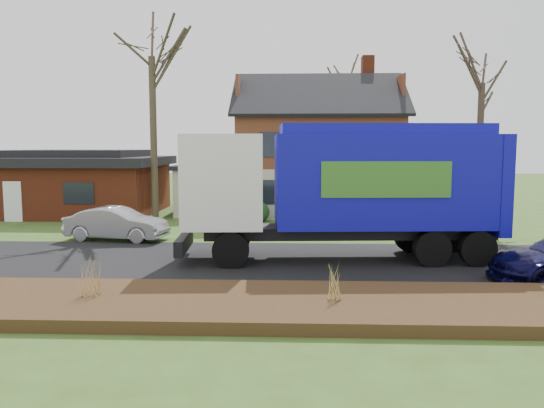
{
  "coord_description": "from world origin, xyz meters",
  "views": [
    {
      "loc": [
        0.57,
        -17.58,
        3.91
      ],
      "look_at": [
        -0.23,
        2.5,
        1.72
      ],
      "focal_mm": 35.0,
      "sensor_mm": 36.0,
      "label": 1
    }
  ],
  "objects": [
    {
      "name": "road",
      "position": [
        0.0,
        0.0,
        0.01
      ],
      "size": [
        80.0,
        7.0,
        0.02
      ],
      "primitive_type": "cube",
      "color": "black",
      "rests_on": "ground"
    },
    {
      "name": "grass_clump_west",
      "position": [
        -4.32,
        -5.16,
        0.77
      ],
      "size": [
        0.35,
        0.29,
        0.93
      ],
      "color": "tan",
      "rests_on": "mulch_verge"
    },
    {
      "name": "tree_back",
      "position": [
        4.59,
        22.7,
        9.74
      ],
      "size": [
        3.69,
        3.69,
        11.69
      ],
      "color": "#463B2A",
      "rests_on": "ground"
    },
    {
      "name": "tree_front_west",
      "position": [
        -6.7,
        9.9,
        9.72
      ],
      "size": [
        3.97,
        3.97,
        11.8
      ],
      "color": "#463C2A",
      "rests_on": "ground"
    },
    {
      "name": "grass_clump_mid",
      "position": [
        1.54,
        -5.25,
        0.73
      ],
      "size": [
        0.3,
        0.25,
        0.85
      ],
      "color": "tan",
      "rests_on": "mulch_verge"
    },
    {
      "name": "main_house",
      "position": [
        1.49,
        13.91,
        4.03
      ],
      "size": [
        12.95,
        8.95,
        9.26
      ],
      "color": "beige",
      "rests_on": "ground"
    },
    {
      "name": "tree_front_east",
      "position": [
        9.84,
        9.31,
        8.14
      ],
      "size": [
        3.6,
        3.6,
        10.01
      ],
      "color": "#3E3025",
      "rests_on": "ground"
    },
    {
      "name": "silver_sedan",
      "position": [
        -6.79,
        4.03,
        0.69
      ],
      "size": [
        4.38,
        2.05,
        1.39
      ],
      "primitive_type": "imported",
      "rotation": [
        0.0,
        0.0,
        1.43
      ],
      "color": "#9C9EA3",
      "rests_on": "ground"
    },
    {
      "name": "mulch_verge",
      "position": [
        0.0,
        -5.3,
        0.15
      ],
      "size": [
        80.0,
        3.5,
        0.3
      ],
      "primitive_type": "cube",
      "color": "#311C10",
      "rests_on": "ground"
    },
    {
      "name": "ground",
      "position": [
        0.0,
        0.0,
        0.0
      ],
      "size": [
        120.0,
        120.0,
        0.0
      ],
      "primitive_type": "plane",
      "color": "#354E1A",
      "rests_on": "ground"
    },
    {
      "name": "garbage_truck",
      "position": [
        2.44,
        0.59,
        2.68
      ],
      "size": [
        11.01,
        3.61,
        4.65
      ],
      "rotation": [
        0.0,
        0.0,
        0.07
      ],
      "color": "black",
      "rests_on": "ground"
    },
    {
      "name": "ranch_house",
      "position": [
        -12.0,
        13.0,
        1.81
      ],
      "size": [
        9.8,
        8.2,
        3.7
      ],
      "color": "maroon",
      "rests_on": "ground"
    }
  ]
}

